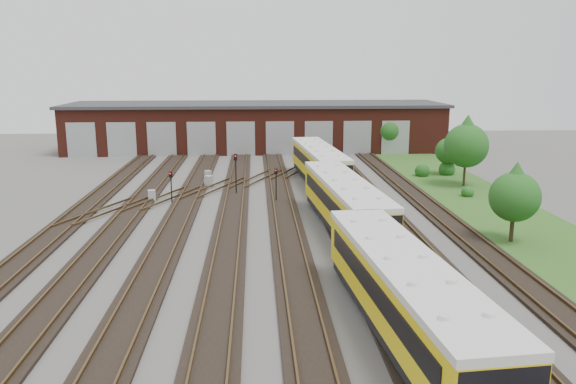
{
  "coord_description": "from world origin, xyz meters",
  "views": [
    {
      "loc": [
        -0.14,
        -37.58,
        11.41
      ],
      "look_at": [
        2.28,
        3.85,
        2.0
      ],
      "focal_mm": 35.0,
      "sensor_mm": 36.0,
      "label": 1
    }
  ],
  "objects": [
    {
      "name": "grass_verge",
      "position": [
        19.0,
        10.0,
        0.03
      ],
      "size": [
        8.0,
        55.0,
        0.05
      ],
      "primitive_type": "cube",
      "color": "#2C531B",
      "rests_on": "ground"
    },
    {
      "name": "signal_mast_3",
      "position": [
        5.47,
        12.87,
        2.04
      ],
      "size": [
        0.28,
        0.26,
        3.2
      ],
      "rotation": [
        0.0,
        0.0,
        -0.24
      ],
      "color": "black",
      "rests_on": "ground"
    },
    {
      "name": "relay_cabinet_1",
      "position": [
        -4.99,
        18.57,
        0.49
      ],
      "size": [
        0.7,
        0.63,
        0.99
      ],
      "primitive_type": "cube",
      "rotation": [
        0.0,
        0.0,
        -0.26
      ],
      "color": "#9EA0A3",
      "rests_on": "ground"
    },
    {
      "name": "tree_1",
      "position": [
        20.13,
        19.83,
        2.9
      ],
      "size": [
        2.73,
        2.73,
        4.52
      ],
      "color": "#302315",
      "rests_on": "ground"
    },
    {
      "name": "tree_2",
      "position": [
        19.85,
        14.21,
        4.44
      ],
      "size": [
        4.16,
        4.16,
        6.9
      ],
      "color": "#302315",
      "rests_on": "ground"
    },
    {
      "name": "bush_1",
      "position": [
        17.28,
        19.28,
        0.77
      ],
      "size": [
        1.54,
        1.54,
        1.54
      ],
      "primitive_type": "sphere",
      "color": "#184D16",
      "rests_on": "ground"
    },
    {
      "name": "relay_cabinet_3",
      "position": [
        5.86,
        11.33,
        0.43
      ],
      "size": [
        0.65,
        0.6,
        0.86
      ],
      "primitive_type": "cube",
      "rotation": [
        0.0,
        0.0,
        0.42
      ],
      "color": "#9EA0A3",
      "rests_on": "ground"
    },
    {
      "name": "metro_train",
      "position": [
        6.0,
        -0.02,
        2.03
      ],
      "size": [
        4.17,
        48.2,
        3.31
      ],
      "rotation": [
        0.0,
        0.0,
        0.08
      ],
      "color": "black",
      "rests_on": "ground"
    },
    {
      "name": "maintenance_shed",
      "position": [
        -0.01,
        39.97,
        3.2
      ],
      "size": [
        51.0,
        12.5,
        6.35
      ],
      "color": "#521D14",
      "rests_on": "ground"
    },
    {
      "name": "tree_0",
      "position": [
        17.23,
        35.0,
        3.43
      ],
      "size": [
        3.22,
        3.22,
        5.33
      ],
      "color": "#302315",
      "rests_on": "ground"
    },
    {
      "name": "bush_2",
      "position": [
        20.13,
        19.88,
        0.86
      ],
      "size": [
        1.71,
        1.71,
        1.71
      ],
      "primitive_type": "sphere",
      "color": "#184D16",
      "rests_on": "ground"
    },
    {
      "name": "bush_0",
      "position": [
        18.57,
        9.84,
        0.55
      ],
      "size": [
        1.1,
        1.1,
        1.1
      ],
      "primitive_type": "sphere",
      "color": "#184D16",
      "rests_on": "ground"
    },
    {
      "name": "relay_cabinet_0",
      "position": [
        -9.05,
        9.62,
        0.51
      ],
      "size": [
        0.72,
        0.64,
        1.02
      ],
      "primitive_type": "cube",
      "rotation": [
        0.0,
        0.0,
        0.25
      ],
      "color": "#9EA0A3",
      "rests_on": "ground"
    },
    {
      "name": "relay_cabinet_4",
      "position": [
        8.38,
        12.83,
        0.44
      ],
      "size": [
        0.65,
        0.6,
        0.88
      ],
      "primitive_type": "cube",
      "rotation": [
        0.0,
        0.0,
        -0.37
      ],
      "color": "#9EA0A3",
      "rests_on": "ground"
    },
    {
      "name": "track_network",
      "position": [
        -0.17,
        0.59,
        0.11
      ],
      "size": [
        30.4,
        70.0,
        0.33
      ],
      "color": "black",
      "rests_on": "ground"
    },
    {
      "name": "signal_mast_1",
      "position": [
        -1.92,
        11.78,
        2.36
      ],
      "size": [
        0.29,
        0.27,
        3.71
      ],
      "rotation": [
        0.0,
        0.0,
        -0.09
      ],
      "color": "black",
      "rests_on": "ground"
    },
    {
      "name": "ground",
      "position": [
        0.0,
        0.0,
        0.0
      ],
      "size": [
        120.0,
        120.0,
        0.0
      ],
      "primitive_type": "plane",
      "color": "#484643",
      "rests_on": "ground"
    },
    {
      "name": "signal_mast_0",
      "position": [
        -7.18,
        8.42,
        1.82
      ],
      "size": [
        0.28,
        0.26,
        2.82
      ],
      "rotation": [
        0.0,
        0.0,
        -0.28
      ],
      "color": "black",
      "rests_on": "ground"
    },
    {
      "name": "signal_mast_2",
      "position": [
        1.56,
        8.84,
        1.86
      ],
      "size": [
        0.27,
        0.26,
        2.9
      ],
      "rotation": [
        0.0,
        0.0,
        -0.37
      ],
      "color": "black",
      "rests_on": "ground"
    },
    {
      "name": "relay_cabinet_2",
      "position": [
        -4.65,
        15.25,
        0.55
      ],
      "size": [
        0.83,
        0.77,
        1.09
      ],
      "primitive_type": "cube",
      "rotation": [
        0.0,
        0.0,
        -0.44
      ],
      "color": "#9EA0A3",
      "rests_on": "ground"
    },
    {
      "name": "tree_3",
      "position": [
        16.6,
        -3.14,
        3.46
      ],
      "size": [
        3.26,
        3.26,
        5.39
      ],
      "color": "#302315",
      "rests_on": "ground"
    }
  ]
}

